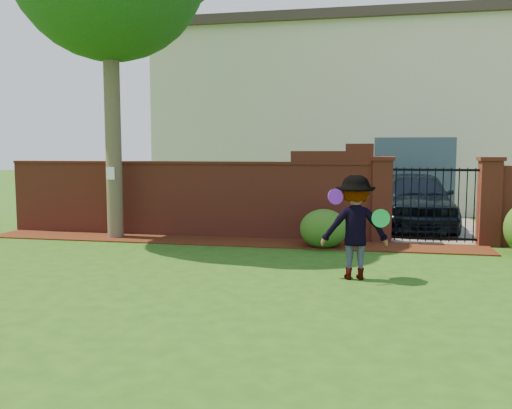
% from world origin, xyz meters
% --- Properties ---
extents(ground, '(80.00, 80.00, 0.01)m').
position_xyz_m(ground, '(0.00, 0.00, -0.01)').
color(ground, '#214912').
rests_on(ground, ground).
extents(mulch_bed, '(11.10, 1.08, 0.03)m').
position_xyz_m(mulch_bed, '(-0.95, 3.34, 0.01)').
color(mulch_bed, '#37160A').
rests_on(mulch_bed, ground).
extents(brick_wall, '(8.70, 0.31, 2.16)m').
position_xyz_m(brick_wall, '(-2.01, 4.00, 0.93)').
color(brick_wall, maroon).
rests_on(brick_wall, ground).
extents(pillar_left, '(0.50, 0.50, 1.88)m').
position_xyz_m(pillar_left, '(2.40, 4.00, 0.96)').
color(pillar_left, maroon).
rests_on(pillar_left, ground).
extents(pillar_right, '(0.50, 0.50, 1.88)m').
position_xyz_m(pillar_right, '(4.60, 4.00, 0.96)').
color(pillar_right, maroon).
rests_on(pillar_right, ground).
extents(iron_gate, '(1.78, 0.03, 1.60)m').
position_xyz_m(iron_gate, '(3.50, 4.00, 0.85)').
color(iron_gate, black).
rests_on(iron_gate, ground).
extents(driveway, '(3.20, 8.00, 0.01)m').
position_xyz_m(driveway, '(3.50, 8.00, 0.01)').
color(driveway, '#65635E').
rests_on(driveway, ground).
extents(house, '(12.40, 6.40, 6.30)m').
position_xyz_m(house, '(1.00, 12.00, 3.16)').
color(house, '#EEE7C7').
rests_on(house, ground).
extents(car, '(1.88, 4.42, 1.49)m').
position_xyz_m(car, '(3.33, 6.28, 0.74)').
color(car, black).
rests_on(car, ground).
extents(paper_notice, '(0.20, 0.01, 0.28)m').
position_xyz_m(paper_notice, '(-3.60, 3.21, 1.50)').
color(paper_notice, white).
rests_on(paper_notice, tree).
extents(shrub_left, '(0.99, 0.99, 0.81)m').
position_xyz_m(shrub_left, '(1.21, 3.06, 0.40)').
color(shrub_left, '#1E5118').
rests_on(shrub_left, ground).
extents(man, '(1.14, 0.76, 1.63)m').
position_xyz_m(man, '(1.88, 0.46, 0.82)').
color(man, gray).
rests_on(man, ground).
extents(frisbee_purple, '(0.25, 0.19, 0.25)m').
position_xyz_m(frisbee_purple, '(1.59, 0.22, 1.32)').
color(frisbee_purple, purple).
rests_on(frisbee_purple, man).
extents(frisbee_green, '(0.29, 0.11, 0.29)m').
position_xyz_m(frisbee_green, '(2.27, 0.41, 0.98)').
color(frisbee_green, green).
rests_on(frisbee_green, man).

